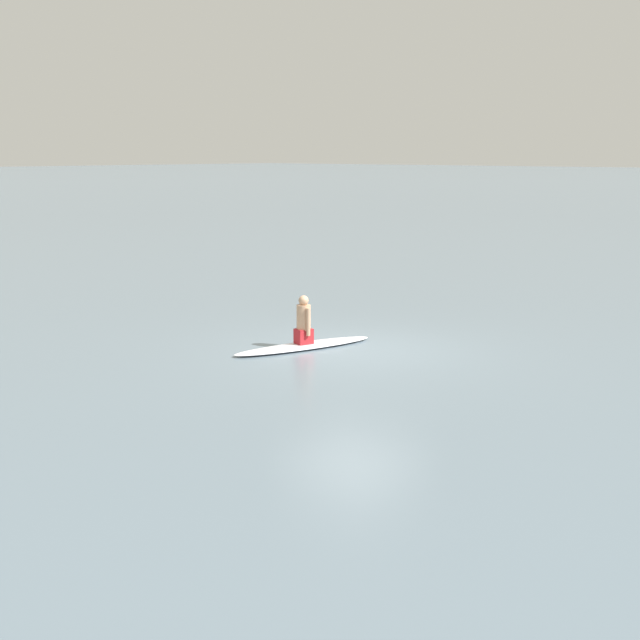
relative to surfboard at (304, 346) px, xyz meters
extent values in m
plane|color=slate|center=(-0.89, -0.49, -0.05)|extent=(400.00, 400.00, 0.00)
ellipsoid|color=white|center=(0.00, 0.00, 0.00)|extent=(1.42, 3.17, 0.10)
cube|color=#A51E23|center=(0.00, 0.00, 0.20)|extent=(0.33, 0.38, 0.30)
cylinder|color=tan|center=(0.00, 0.00, 0.58)|extent=(0.34, 0.34, 0.50)
sphere|color=tan|center=(0.00, 0.00, 0.91)|extent=(0.20, 0.20, 0.20)
cylinder|color=tan|center=(0.16, -0.05, 0.51)|extent=(0.10, 0.10, 0.55)
cylinder|color=tan|center=(-0.16, 0.05, 0.51)|extent=(0.10, 0.10, 0.55)
camera|label=1|loc=(-11.69, 12.77, 3.80)|focal=50.13mm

